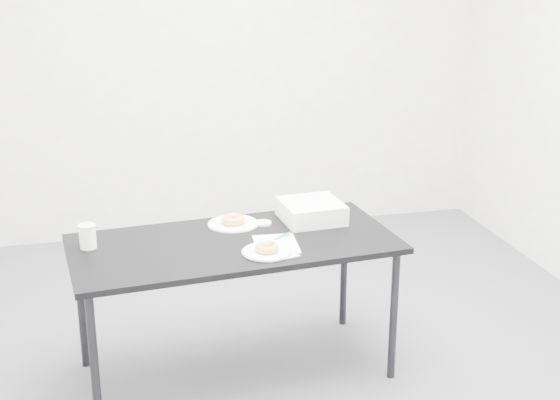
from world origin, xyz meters
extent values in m
plane|color=#504F55|center=(0.00, 0.00, 0.00)|extent=(4.00, 4.00, 0.00)
cube|color=white|center=(0.00, 2.00, 1.35)|extent=(4.00, 0.02, 2.70)
cube|color=black|center=(-0.18, -0.02, 0.67)|extent=(1.57, 0.85, 0.03)
cylinder|color=black|center=(-0.84, -0.38, 0.33)|extent=(0.04, 0.04, 0.66)
cylinder|color=black|center=(-0.90, 0.21, 0.33)|extent=(0.04, 0.04, 0.66)
cylinder|color=black|center=(0.55, -0.25, 0.33)|extent=(0.04, 0.04, 0.66)
cylinder|color=black|center=(0.49, 0.35, 0.33)|extent=(0.04, 0.04, 0.66)
cube|color=white|center=(0.01, -0.10, 0.69)|extent=(0.22, 0.27, 0.00)
cube|color=green|center=(0.08, 0.00, 0.69)|extent=(0.04, 0.04, 0.00)
cylinder|color=#0C8285|center=(0.06, -0.02, 0.69)|extent=(0.10, 0.08, 0.01)
cube|color=white|center=(-0.02, -0.21, 0.69)|extent=(0.19, 0.19, 0.00)
cylinder|color=white|center=(-0.06, -0.20, 0.69)|extent=(0.23, 0.23, 0.01)
torus|color=#C98F3F|center=(-0.06, -0.20, 0.72)|extent=(0.12, 0.12, 0.04)
cylinder|color=white|center=(-0.14, 0.21, 0.69)|extent=(0.25, 0.25, 0.01)
torus|color=#C98F3F|center=(-0.14, 0.21, 0.71)|extent=(0.14, 0.14, 0.04)
cylinder|color=white|center=(-0.84, 0.06, 0.75)|extent=(0.07, 0.07, 0.11)
cylinder|color=white|center=(0.01, 0.18, 0.69)|extent=(0.08, 0.08, 0.01)
cube|color=white|center=(0.26, 0.18, 0.74)|extent=(0.31, 0.31, 0.10)
camera|label=1|loc=(-0.76, -3.37, 2.02)|focal=50.00mm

